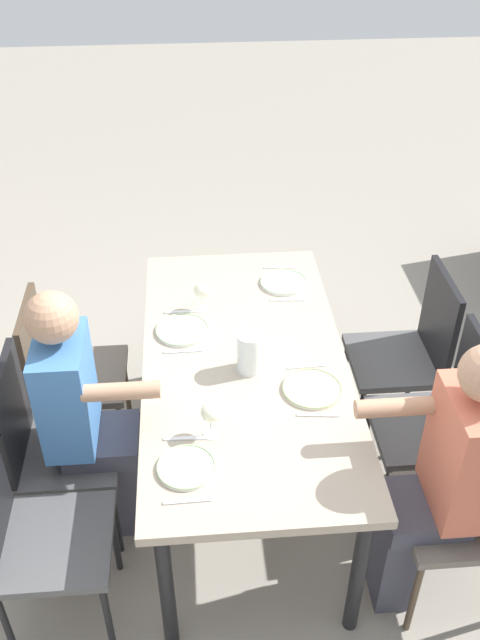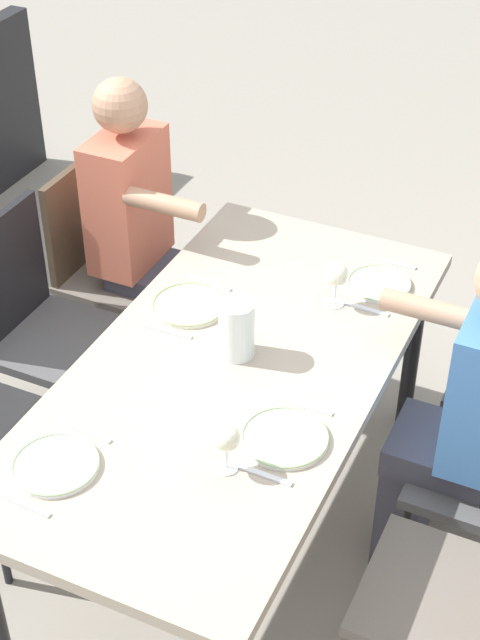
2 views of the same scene
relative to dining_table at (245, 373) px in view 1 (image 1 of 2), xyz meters
name	(u,v)px [view 1 (image 1 of 2)]	position (x,y,z in m)	size (l,w,h in m)	color
ground_plane	(244,477)	(0.00, 0.00, -0.70)	(16.00, 16.00, 0.00)	gray
dining_table	(245,373)	(0.00, 0.00, 0.00)	(1.79, 0.89, 0.77)	tan
chair_west_north	(32,535)	(-0.66, 0.86, -0.18)	(0.44, 0.44, 0.87)	#4F4F50
chair_west_south	(480,503)	(-0.66, -0.87, -0.16)	(0.44, 0.44, 0.92)	#6A6158
chair_mid_north	(47,441)	(-0.19, 0.87, -0.16)	(0.44, 0.44, 0.94)	#4F4F50
chair_mid_south	(443,416)	(-0.19, -0.87, -0.15)	(0.44, 0.44, 0.95)	#4F4F50
chair_east_north	(63,368)	(0.31, 0.87, -0.18)	(0.44, 0.44, 0.89)	#6A6158
chair_east_south	(412,347)	(0.31, -0.87, -0.16)	(0.44, 0.44, 0.94)	#4F4F50
diner_woman_green	(86,412)	(-0.19, 0.68, -0.01)	(0.34, 0.49, 1.29)	#3F3F4C
diner_man_white	(443,477)	(-0.66, -0.69, 0.00)	(0.35, 0.49, 1.31)	#3F3F4C
plate_0	(186,467)	(-0.60, 0.27, 0.08)	(0.22, 0.22, 0.02)	white
wine_glass_0	(211,413)	(-0.44, 0.17, 0.19)	(0.08, 0.08, 0.16)	white
fork_0	(187,501)	(-0.75, 0.27, 0.08)	(0.02, 0.17, 0.01)	silver
spoon_0	(186,438)	(-0.45, 0.27, 0.08)	(0.02, 0.17, 0.01)	silver
plate_1	(312,389)	(-0.22, -0.26, 0.08)	(0.25, 0.25, 0.02)	silver
fork_1	(318,415)	(-0.37, -0.26, 0.08)	(0.02, 0.17, 0.01)	silver
spoon_1	(306,366)	(-0.07, -0.26, 0.08)	(0.02, 0.17, 0.01)	silver
plate_2	(182,330)	(0.23, 0.27, 0.08)	(0.25, 0.25, 0.02)	white
wine_glass_2	(202,291)	(0.40, 0.17, 0.18)	(0.08, 0.08, 0.15)	white
fork_2	(183,351)	(0.08, 0.27, 0.08)	(0.02, 0.17, 0.01)	silver
spoon_2	(182,312)	(0.38, 0.27, 0.08)	(0.02, 0.17, 0.01)	silver
plate_3	(284,282)	(0.59, -0.25, 0.08)	(0.24, 0.24, 0.02)	white
fork_3	(288,300)	(0.44, -0.25, 0.08)	(0.02, 0.17, 0.01)	silver
spoon_3	(280,267)	(0.74, -0.25, 0.08)	(0.02, 0.17, 0.01)	silver
water_pitcher	(250,354)	(-0.06, -0.01, 0.16)	(0.11, 0.11, 0.19)	white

